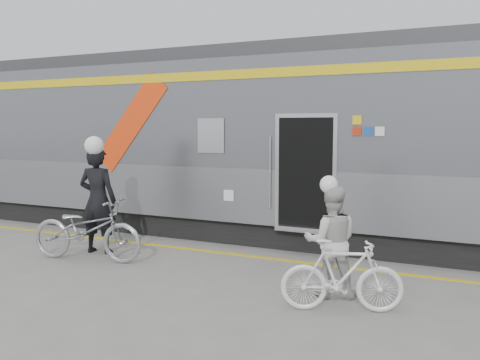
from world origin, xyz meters
The scene contains 9 objects.
ground centered at (0.00, 0.00, 0.00)m, with size 90.00×90.00×0.00m, color slate.
train centered at (-0.72, 4.19, 2.05)m, with size 24.00×3.17×4.10m.
safety_strip centered at (0.00, 2.15, 0.00)m, with size 24.00×0.12×0.01m, color gold.
man centered at (-2.19, 1.17, 1.03)m, with size 0.75×0.49×2.06m, color black.
bicycle_left centered at (-1.99, 0.62, 0.57)m, with size 0.75×2.16×1.13m, color #A2A5A9.
woman centered at (2.54, 0.58, 0.80)m, with size 0.78×0.60×1.60m, color beige.
bicycle_right centered at (2.84, 0.03, 0.48)m, with size 0.45×1.61×0.97m, color white.
helmet_man centered at (-2.19, 1.17, 2.24)m, with size 0.36×0.36×0.36m, color white.
helmet_woman centered at (2.54, 0.58, 1.72)m, with size 0.26×0.26×0.26m, color white.
Camera 1 is at (4.39, -6.40, 2.42)m, focal length 38.00 mm.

